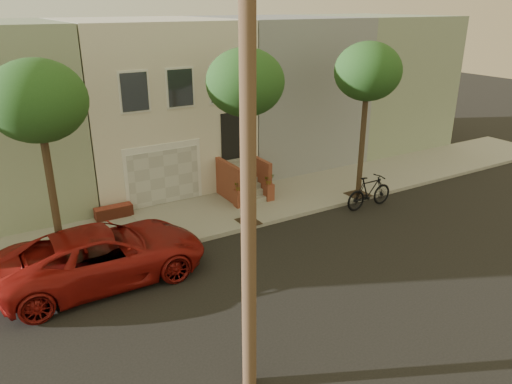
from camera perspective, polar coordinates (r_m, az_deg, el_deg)
ground at (r=14.95m, az=3.07°, el=-10.23°), size 90.00×90.00×0.00m
sidewalk at (r=19.07m, az=-5.91°, el=-2.80°), size 40.00×3.70×0.15m
house_row at (r=23.26m, az=-12.53°, el=10.41°), size 33.10×11.70×7.00m
tree_left at (r=14.75m, az=-24.08°, el=9.50°), size 2.70×2.57×6.30m
tree_mid at (r=16.80m, az=-1.26°, el=12.51°), size 2.70×2.57×6.30m
tree_right at (r=20.08m, az=12.90°, el=13.42°), size 2.70×2.57×6.30m
pickup_truck at (r=15.25m, az=-17.29°, el=-6.99°), size 6.02×2.80×1.67m
motorcycle at (r=20.22m, az=13.07°, el=0.02°), size 2.27×0.64×1.36m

